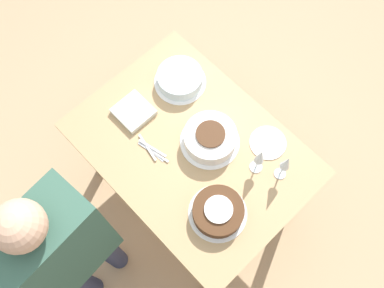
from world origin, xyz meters
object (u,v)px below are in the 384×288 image
Objects in this scene: cake_center_white at (210,138)px; person_cutting at (67,251)px; cake_front_chocolate at (218,212)px; wine_glass_far at (286,164)px; cake_back_decorated at (180,79)px; wine_glass_near at (260,157)px.

cake_center_white is 0.87m from person_cutting.
cake_center_white is at bearing 141.09° from cake_front_chocolate.
wine_glass_far is at bearing 19.72° from cake_center_white.
cake_back_decorated is 0.64m from wine_glass_near.
cake_back_decorated is at bearing 160.13° from cake_center_white.
wine_glass_near is (-0.03, 0.31, 0.11)m from cake_front_chocolate.
wine_glass_near reaches higher than cake_front_chocolate.
cake_center_white is 1.42× the size of wine_glass_near.
wine_glass_near is 0.14× the size of person_cutting.
wine_glass_near is at bearing -5.60° from cake_back_decorated.
cake_center_white is at bearing -164.83° from wine_glass_near.
person_cutting reaches higher than cake_front_chocolate.
cake_front_chocolate is at bearing -29.26° from cake_back_decorated.
cake_front_chocolate is 0.33m from wine_glass_near.
wine_glass_far reaches higher than wine_glass_near.
person_cutting is at bearing -70.40° from cake_back_decorated.
cake_back_decorated is (-0.66, 0.37, -0.00)m from cake_front_chocolate.
wine_glass_near reaches higher than cake_back_decorated.
person_cutting is at bearing -90.86° from cake_center_white.
person_cutting reaches higher than wine_glass_far.
wine_glass_far is (0.11, 0.06, 0.01)m from wine_glass_near.
cake_front_chocolate is 0.40m from wine_glass_far.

